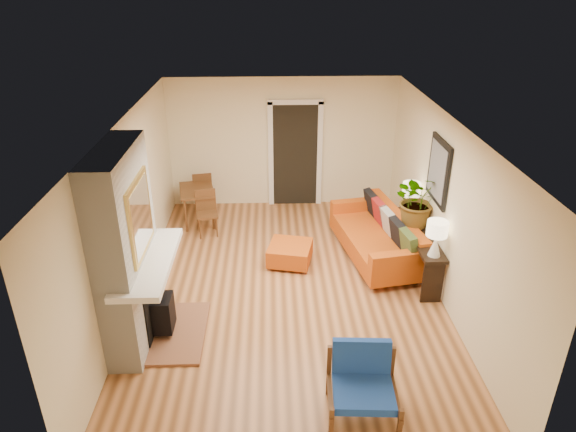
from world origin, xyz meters
name	(u,v)px	position (x,y,z in m)	size (l,w,h in m)	color
room_shell	(315,156)	(0.60, 2.63, 1.24)	(6.50, 6.50, 6.50)	#C8814D
fireplace	(130,254)	(-2.00, -1.00, 1.24)	(1.09, 1.68, 2.60)	white
sofa	(380,236)	(1.57, 0.97, 0.38)	(1.30, 2.30, 0.86)	silver
ottoman	(290,253)	(0.05, 0.78, 0.20)	(0.80, 0.80, 0.34)	silver
blue_chair	(362,379)	(0.71, -2.38, 0.42)	(0.79, 0.78, 0.78)	brown
dining_table	(201,195)	(-1.59, 2.43, 0.54)	(0.84, 1.57, 0.82)	brown
console_table	(419,240)	(2.07, 0.45, 0.58)	(0.34, 1.85, 0.72)	black
lamp_near	(437,234)	(2.07, -0.29, 1.06)	(0.30, 0.30, 0.54)	white
lamp_far	(411,194)	(2.07, 1.14, 1.06)	(0.30, 0.30, 0.54)	white
houseplant	(419,200)	(2.06, 0.68, 1.17)	(0.80, 0.69, 0.89)	#1E5919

